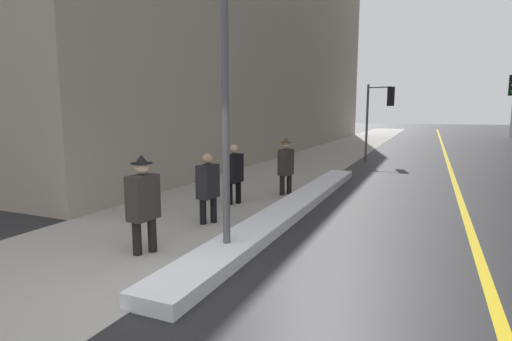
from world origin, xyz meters
TOP-DOWN VIEW (x-y plane):
  - ground_plane at (0.00, 0.00)m, footprint 160.00×160.00m
  - sidewalk_slab at (-2.00, 15.00)m, footprint 4.00×80.00m
  - road_centre_stripe at (4.00, 15.00)m, footprint 0.16×80.00m
  - snow_bank_curb at (0.23, 4.89)m, footprint 0.77×11.13m
  - building_facade_left at (-7.00, 20.00)m, footprint 6.00×36.00m
  - lamp_post at (0.17, 1.49)m, footprint 0.28×0.28m
  - traffic_light_near at (0.93, 16.13)m, footprint 1.30×0.36m
  - pedestrian_in_glasses at (-1.12, 1.00)m, footprint 0.36×0.53m
  - pedestrian_nearside at (-1.07, 3.00)m, footprint 0.32×0.51m
  - pedestrian_trailing at (-1.38, 4.84)m, footprint 0.33×0.52m
  - pedestrian_in_fedora at (-0.56, 6.48)m, footprint 0.35×0.52m

SIDE VIEW (x-z plane):
  - ground_plane at x=0.00m, z-range 0.00..0.00m
  - road_centre_stripe at x=4.00m, z-range 0.00..0.00m
  - sidewalk_slab at x=-2.00m, z-range 0.00..0.01m
  - snow_bank_curb at x=0.23m, z-range 0.00..0.22m
  - pedestrian_nearside at x=-1.07m, z-range 0.08..1.58m
  - pedestrian_trailing at x=-1.38m, z-range 0.08..1.62m
  - pedestrian_in_fedora at x=-0.56m, z-range 0.08..1.71m
  - pedestrian_in_glasses at x=-1.12m, z-range 0.08..1.75m
  - traffic_light_near at x=0.93m, z-range 0.82..4.50m
  - lamp_post at x=0.17m, z-range 0.49..5.55m
  - building_facade_left at x=-7.00m, z-range 0.00..18.52m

